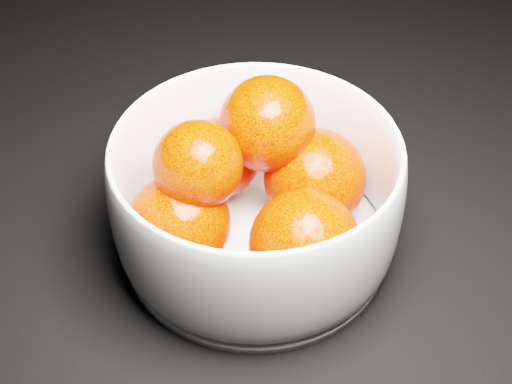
{
  "coord_description": "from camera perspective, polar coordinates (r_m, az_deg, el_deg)",
  "views": [
    {
      "loc": [
        -0.24,
        -0.47,
        0.43
      ],
      "look_at": [
        -0.23,
        -0.07,
        0.06
      ],
      "focal_mm": 50.0,
      "sensor_mm": 36.0,
      "label": 1
    }
  ],
  "objects": [
    {
      "name": "orange_pile",
      "position": [
        0.54,
        0.13,
        0.43
      ],
      "size": [
        0.18,
        0.17,
        0.12
      ],
      "color": "red",
      "rests_on": "bowl"
    },
    {
      "name": "bowl",
      "position": [
        0.55,
        0.0,
        -0.42
      ],
      "size": [
        0.22,
        0.22,
        0.11
      ],
      "rotation": [
        0.0,
        0.0,
        -0.27
      ],
      "color": "white",
      "rests_on": "ground"
    },
    {
      "name": "ground",
      "position": [
        0.68,
        19.35,
        0.83
      ],
      "size": [
        3.0,
        3.0,
        0.0
      ],
      "primitive_type": "cube",
      "color": "black",
      "rests_on": "ground"
    }
  ]
}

